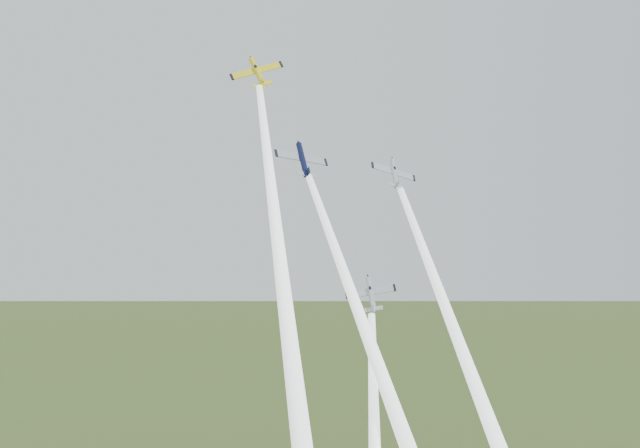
# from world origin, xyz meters

# --- Properties ---
(plane_yellow) EXTENTS (9.46, 6.29, 8.40)m
(plane_yellow) POSITION_xyz_m (-8.11, 0.66, 113.22)
(plane_yellow) COLOR yellow
(smoke_trail_yellow) EXTENTS (6.87, 44.82, 52.86)m
(smoke_trail_yellow) POSITION_xyz_m (-5.73, -22.78, 85.09)
(smoke_trail_yellow) COLOR white
(plane_navy) EXTENTS (9.00, 8.74, 7.96)m
(plane_navy) POSITION_xyz_m (-1.77, 1.10, 101.09)
(plane_navy) COLOR #0C1136
(smoke_trail_navy) EXTENTS (16.72, 40.89, 50.25)m
(smoke_trail_navy) POSITION_xyz_m (5.87, -20.02, 74.26)
(smoke_trail_navy) COLOR white
(plane_silver_right) EXTENTS (7.23, 7.23, 7.72)m
(plane_silver_right) POSITION_xyz_m (11.46, 1.89, 99.30)
(plane_silver_right) COLOR silver
(smoke_trail_silver_right) EXTENTS (12.91, 41.46, 49.78)m
(smoke_trail_silver_right) POSITION_xyz_m (17.06, -19.65, 72.72)
(smoke_trail_silver_right) COLOR white
(plane_silver_low) EXTENTS (6.89, 5.84, 6.65)m
(plane_silver_low) POSITION_xyz_m (6.24, -9.48, 83.01)
(plane_silver_low) COLOR #A9B0B8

